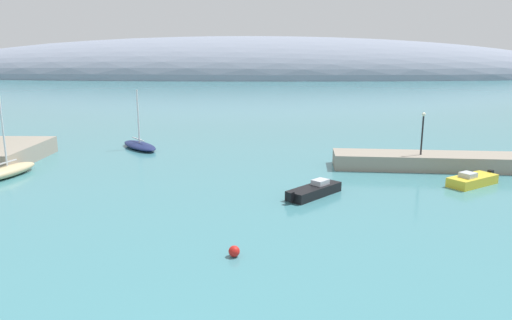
% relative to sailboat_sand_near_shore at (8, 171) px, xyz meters
% --- Properties ---
extents(breakwater_rocks, '(27.06, 5.77, 1.44)m').
position_rel_sailboat_sand_near_shore_xyz_m(breakwater_rocks, '(42.97, 3.63, 0.19)').
color(breakwater_rocks, gray).
rests_on(breakwater_rocks, ground).
extents(distant_ridge, '(290.40, 61.87, 33.48)m').
position_rel_sailboat_sand_near_shore_xyz_m(distant_ridge, '(13.93, 166.14, -0.53)').
color(distant_ridge, gray).
rests_on(distant_ridge, ground).
extents(sailboat_sand_near_shore, '(3.41, 6.75, 7.19)m').
position_rel_sailboat_sand_near_shore_xyz_m(sailboat_sand_near_shore, '(0.00, 0.00, 0.00)').
color(sailboat_sand_near_shore, '#C6B284').
rests_on(sailboat_sand_near_shore, water).
extents(sailboat_navy_mid_mooring, '(6.10, 6.86, 6.71)m').
position_rel_sailboat_sand_near_shore_xyz_m(sailboat_navy_mid_mooring, '(8.51, 12.76, -0.12)').
color(sailboat_navy_mid_mooring, navy).
rests_on(sailboat_navy_mid_mooring, water).
extents(motorboat_black_foreground, '(4.63, 4.86, 1.15)m').
position_rel_sailboat_sand_near_shore_xyz_m(motorboat_black_foreground, '(26.78, -5.18, -0.11)').
color(motorboat_black_foreground, black).
rests_on(motorboat_black_foreground, water).
extents(motorboat_yellow_outer, '(4.87, 4.14, 1.18)m').
position_rel_sailboat_sand_near_shore_xyz_m(motorboat_yellow_outer, '(40.28, -1.82, -0.10)').
color(motorboat_yellow_outer, yellow).
rests_on(motorboat_yellow_outer, water).
extents(mooring_buoy_red, '(0.62, 0.62, 0.62)m').
position_rel_sailboat_sand_near_shore_xyz_m(mooring_buoy_red, '(21.36, -16.66, -0.22)').
color(mooring_buoy_red, red).
rests_on(mooring_buoy_red, water).
extents(harbor_lamp_post, '(0.36, 0.36, 3.99)m').
position_rel_sailboat_sand_near_shore_xyz_m(harbor_lamp_post, '(37.55, 3.52, 3.38)').
color(harbor_lamp_post, black).
rests_on(harbor_lamp_post, breakwater_rocks).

